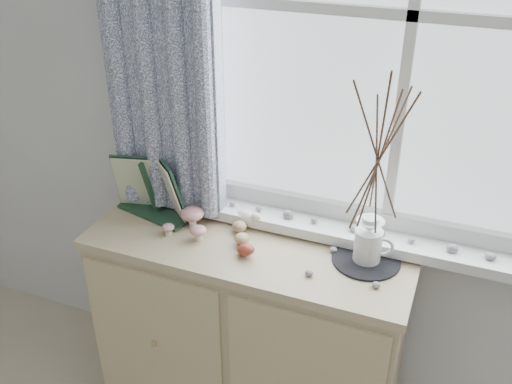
% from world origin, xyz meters
% --- Properties ---
extents(sideboard, '(1.20, 0.45, 0.85)m').
position_xyz_m(sideboard, '(-0.15, 1.75, 0.43)').
color(sideboard, tan).
rests_on(sideboard, ground).
extents(botanical_book, '(0.38, 0.21, 0.25)m').
position_xyz_m(botanical_book, '(-0.57, 1.77, 0.98)').
color(botanical_book, '#1C3B28').
rests_on(botanical_book, sideboard).
extents(toadstool_cluster, '(0.17, 0.15, 0.08)m').
position_xyz_m(toadstool_cluster, '(-0.38, 1.75, 0.90)').
color(toadstool_cluster, beige).
rests_on(toadstool_cluster, sideboard).
extents(wooden_eggs, '(0.13, 0.17, 0.07)m').
position_xyz_m(wooden_eggs, '(-0.17, 1.74, 0.88)').
color(wooden_eggs, tan).
rests_on(wooden_eggs, sideboard).
extents(songbird_figurine, '(0.15, 0.10, 0.07)m').
position_xyz_m(songbird_figurine, '(-0.20, 1.86, 0.89)').
color(songbird_figurine, white).
rests_on(songbird_figurine, sideboard).
extents(crocheted_doily, '(0.24, 0.24, 0.01)m').
position_xyz_m(crocheted_doily, '(0.27, 1.81, 0.85)').
color(crocheted_doily, black).
rests_on(crocheted_doily, sideboard).
extents(twig_pitcher, '(0.32, 0.32, 0.72)m').
position_xyz_m(twig_pitcher, '(0.27, 1.81, 1.26)').
color(twig_pitcher, silver).
rests_on(twig_pitcher, crocheted_doily).
extents(sideboard_pebbles, '(0.33, 0.23, 0.02)m').
position_xyz_m(sideboard_pebbles, '(0.15, 1.75, 0.86)').
color(sideboard_pebbles, gray).
rests_on(sideboard_pebbles, sideboard).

